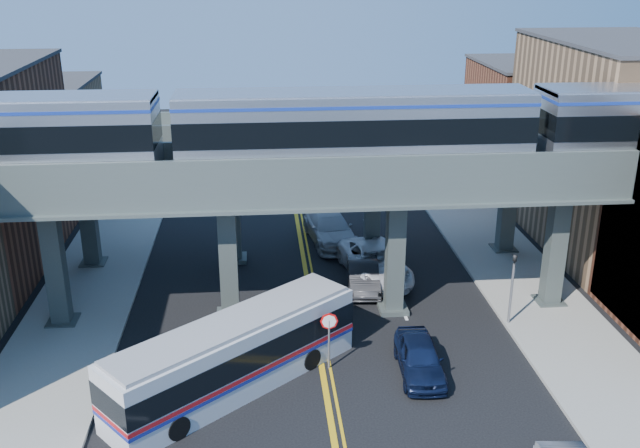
% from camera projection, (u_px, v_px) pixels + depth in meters
% --- Properties ---
extents(ground, '(120.00, 120.00, 0.00)m').
position_uv_depth(ground, '(329.00, 410.00, 27.66)').
color(ground, black).
rests_on(ground, ground).
extents(sidewalk_west, '(5.00, 70.00, 0.16)m').
position_uv_depth(sidewalk_west, '(83.00, 303.00, 36.01)').
color(sidewalk_west, gray).
rests_on(sidewalk_west, ground).
extents(sidewalk_east, '(5.00, 70.00, 0.16)m').
position_uv_depth(sidewalk_east, '(525.00, 286.00, 37.90)').
color(sidewalk_east, gray).
rests_on(sidewalk_east, ground).
extents(building_west_c, '(8.00, 10.00, 8.00)m').
position_uv_depth(building_west_c, '(37.00, 140.00, 51.78)').
color(building_west_c, '#906C4A').
rests_on(building_west_c, ground).
extents(building_east_b, '(8.00, 14.00, 12.00)m').
position_uv_depth(building_east_b, '(614.00, 147.00, 42.00)').
color(building_east_b, '#906C4A').
rests_on(building_east_b, ground).
extents(building_east_c, '(8.00, 10.00, 9.00)m').
position_uv_depth(building_east_c, '(531.00, 124.00, 54.65)').
color(building_east_c, brown).
rests_on(building_east_c, ground).
extents(elevated_viaduct_near, '(52.00, 3.60, 7.40)m').
position_uv_depth(elevated_viaduct_near, '(312.00, 189.00, 32.85)').
color(elevated_viaduct_near, '#3E4945').
rests_on(elevated_viaduct_near, ground).
extents(elevated_viaduct_far, '(52.00, 3.60, 7.40)m').
position_uv_depth(elevated_viaduct_far, '(302.00, 150.00, 39.38)').
color(elevated_viaduct_far, '#3E4945').
rests_on(elevated_viaduct_far, ground).
extents(transit_train, '(49.23, 3.09, 3.60)m').
position_uv_depth(transit_train, '(354.00, 127.00, 32.00)').
color(transit_train, black).
rests_on(transit_train, elevated_viaduct_near).
extents(stop_sign, '(0.76, 0.09, 2.63)m').
position_uv_depth(stop_sign, '(329.00, 332.00, 29.86)').
color(stop_sign, slate).
rests_on(stop_sign, ground).
extents(traffic_signal, '(0.15, 0.18, 4.10)m').
position_uv_depth(traffic_signal, '(512.00, 282.00, 33.20)').
color(traffic_signal, slate).
rests_on(traffic_signal, ground).
extents(transit_bus, '(10.24, 9.09, 2.89)m').
position_uv_depth(transit_bus, '(235.00, 355.00, 28.60)').
color(transit_bus, silver).
rests_on(transit_bus, ground).
extents(car_lane_a, '(1.96, 4.48, 1.50)m').
position_uv_depth(car_lane_a, '(420.00, 357.00, 29.85)').
color(car_lane_a, black).
rests_on(car_lane_a, ground).
extents(car_lane_b, '(1.89, 4.58, 1.48)m').
position_uv_depth(car_lane_b, '(363.00, 275.00, 37.65)').
color(car_lane_b, '#313134').
rests_on(car_lane_b, ground).
extents(car_lane_c, '(3.74, 6.64, 1.75)m').
position_uv_depth(car_lane_c, '(375.00, 263.00, 38.83)').
color(car_lane_c, white).
rests_on(car_lane_c, ground).
extents(car_lane_d, '(3.30, 6.42, 1.78)m').
position_uv_depth(car_lane_d, '(330.00, 228.00, 43.77)').
color(car_lane_d, '#9E9FA2').
rests_on(car_lane_d, ground).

